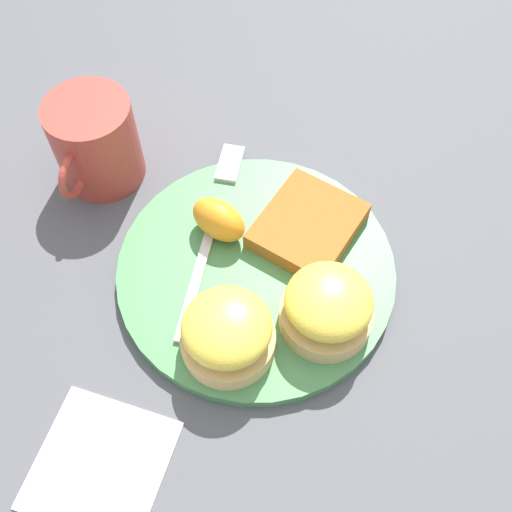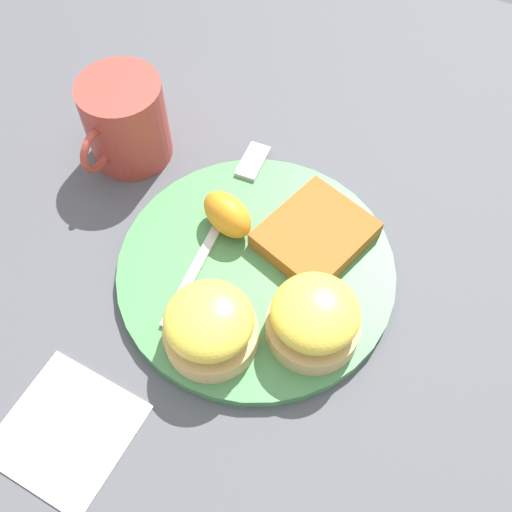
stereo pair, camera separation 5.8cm
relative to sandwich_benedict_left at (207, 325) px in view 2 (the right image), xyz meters
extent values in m
plane|color=#4C4C51|center=(-0.09, 0.00, -0.04)|extent=(1.10, 1.10, 0.00)
cylinder|color=#47844C|center=(-0.09, 0.00, -0.04)|extent=(0.28, 0.28, 0.01)
cylinder|color=tan|center=(0.00, 0.00, -0.02)|extent=(0.09, 0.09, 0.02)
ellipsoid|color=yellow|center=(0.00, 0.00, 0.01)|extent=(0.08, 0.08, 0.04)
cylinder|color=tan|center=(-0.05, 0.08, -0.02)|extent=(0.09, 0.09, 0.02)
ellipsoid|color=yellow|center=(-0.05, 0.08, 0.01)|extent=(0.08, 0.08, 0.04)
cube|color=#9E5620|center=(-0.15, 0.04, -0.02)|extent=(0.13, 0.12, 0.02)
ellipsoid|color=orange|center=(-0.12, -0.04, -0.01)|extent=(0.05, 0.07, 0.04)
cube|color=silver|center=(-0.05, -0.05, -0.03)|extent=(0.13, 0.02, 0.00)
cube|color=silver|center=(-0.21, -0.06, -0.03)|extent=(0.05, 0.03, 0.00)
cylinder|color=#B23D33|center=(-0.17, -0.20, 0.01)|extent=(0.09, 0.09, 0.10)
torus|color=#B23D33|center=(-0.12, -0.20, 0.01)|extent=(0.05, 0.01, 0.05)
cube|color=white|center=(0.13, -0.07, -0.04)|extent=(0.11, 0.11, 0.00)
camera|label=1|loc=(0.20, 0.09, 0.49)|focal=42.00mm
camera|label=2|loc=(0.18, 0.14, 0.49)|focal=42.00mm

